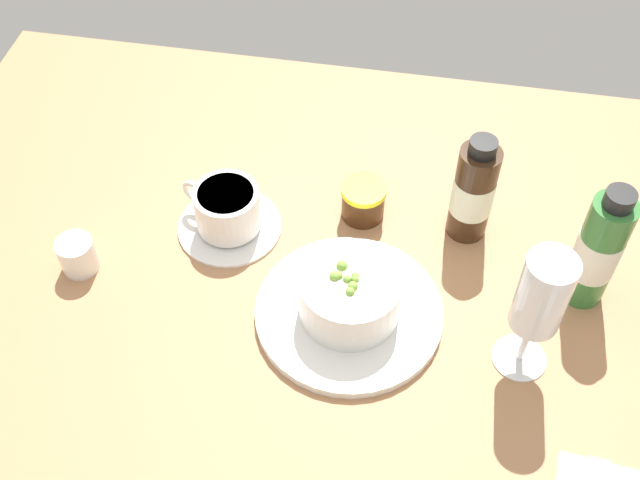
# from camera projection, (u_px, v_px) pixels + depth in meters

# --- Properties ---
(ground_plane) EXTENTS (1.10, 0.84, 0.03)m
(ground_plane) POSITION_uv_depth(u_px,v_px,m) (298.00, 282.00, 1.00)
(ground_plane) COLOR #A8754C
(porridge_bowl) EXTENTS (0.23, 0.23, 0.08)m
(porridge_bowl) POSITION_uv_depth(u_px,v_px,m) (349.00, 300.00, 0.92)
(porridge_bowl) COLOR white
(porridge_bowl) RESTS_ON ground_plane
(coffee_cup) EXTENTS (0.14, 0.14, 0.07)m
(coffee_cup) POSITION_uv_depth(u_px,v_px,m) (227.00, 212.00, 1.01)
(coffee_cup) COLOR white
(coffee_cup) RESTS_ON ground_plane
(creamer_jug) EXTENTS (0.05, 0.06, 0.05)m
(creamer_jug) POSITION_uv_depth(u_px,v_px,m) (77.00, 254.00, 0.98)
(creamer_jug) COLOR white
(creamer_jug) RESTS_ON ground_plane
(wine_glass) EXTENTS (0.06, 0.06, 0.18)m
(wine_glass) POSITION_uv_depth(u_px,v_px,m) (541.00, 299.00, 0.82)
(wine_glass) COLOR white
(wine_glass) RESTS_ON ground_plane
(jam_jar) EXTENTS (0.06, 0.06, 0.05)m
(jam_jar) POSITION_uv_depth(u_px,v_px,m) (363.00, 201.00, 1.03)
(jam_jar) COLOR #402310
(jam_jar) RESTS_ON ground_plane
(sauce_bottle_green) EXTENTS (0.05, 0.05, 0.18)m
(sauce_bottle_green) POSITION_uv_depth(u_px,v_px,m) (598.00, 250.00, 0.91)
(sauce_bottle_green) COLOR #337233
(sauce_bottle_green) RESTS_ON ground_plane
(sauce_bottle_brown) EXTENTS (0.05, 0.05, 0.16)m
(sauce_bottle_brown) POSITION_uv_depth(u_px,v_px,m) (473.00, 192.00, 0.98)
(sauce_bottle_brown) COLOR #382314
(sauce_bottle_brown) RESTS_ON ground_plane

